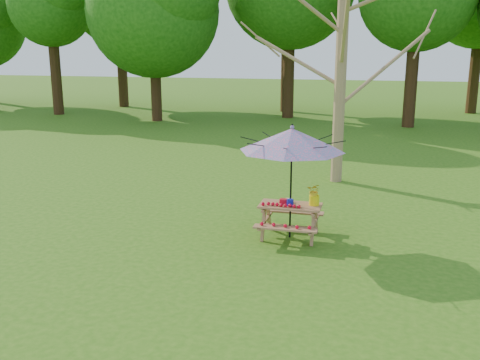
# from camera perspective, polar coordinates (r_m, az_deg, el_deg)

# --- Properties ---
(picnic_table) EXTENTS (1.20, 1.32, 0.67)m
(picnic_table) POSITION_cam_1_polar(r_m,az_deg,el_deg) (10.57, 5.35, -4.42)
(picnic_table) COLOR #AA734C
(picnic_table) RESTS_ON ground
(patio_umbrella) EXTENTS (2.08, 2.08, 2.25)m
(patio_umbrella) POSITION_cam_1_polar(r_m,az_deg,el_deg) (10.18, 5.56, 4.29)
(patio_umbrella) COLOR black
(patio_umbrella) RESTS_ON ground
(produce_bins) EXTENTS (0.29, 0.36, 0.13)m
(produce_bins) POSITION_cam_1_polar(r_m,az_deg,el_deg) (10.47, 5.09, -2.32)
(produce_bins) COLOR red
(produce_bins) RESTS_ON picnic_table
(tomatoes_row) EXTENTS (0.77, 0.13, 0.07)m
(tomatoes_row) POSITION_cam_1_polar(r_m,az_deg,el_deg) (10.31, 4.41, -2.66)
(tomatoes_row) COLOR red
(tomatoes_row) RESTS_ON picnic_table
(flower_bucket) EXTENTS (0.30, 0.27, 0.44)m
(flower_bucket) POSITION_cam_1_polar(r_m,az_deg,el_deg) (10.43, 7.94, -1.44)
(flower_bucket) COLOR #FFEA0D
(flower_bucket) RESTS_ON picnic_table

